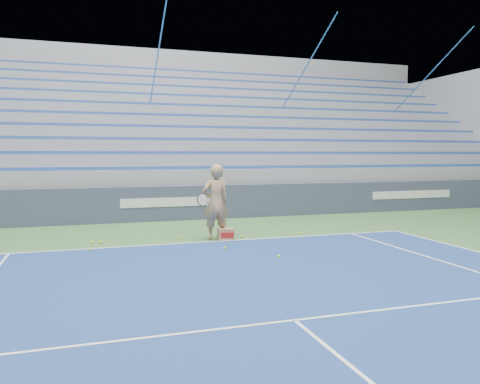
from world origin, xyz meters
name	(u,v)px	position (x,y,z in m)	size (l,w,h in m)	color
sponsor_barrier	(172,203)	(0.00, 15.88, 0.55)	(30.00, 0.32, 1.10)	#3B425A
bleachers	(149,148)	(0.00, 21.60, 2.36)	(31.00, 9.15, 7.30)	#93969B
tennis_player	(215,202)	(0.49, 12.21, 0.93)	(0.97, 0.87, 1.85)	tan
ball_box	(226,234)	(0.71, 12.05, 0.15)	(0.42, 0.35, 0.29)	#A2794E
tennis_ball_0	(300,233)	(2.78, 12.21, 0.03)	(0.07, 0.07, 0.07)	yellow
tennis_ball_1	(93,242)	(-2.42, 12.57, 0.03)	(0.07, 0.07, 0.07)	yellow
tennis_ball_2	(241,236)	(1.16, 12.23, 0.03)	(0.07, 0.07, 0.07)	yellow
tennis_ball_3	(182,238)	(-0.31, 12.50, 0.03)	(0.07, 0.07, 0.07)	yellow
tennis_ball_4	(90,249)	(-2.47, 11.69, 0.03)	(0.07, 0.07, 0.07)	yellow
tennis_ball_5	(101,242)	(-2.24, 12.53, 0.03)	(0.07, 0.07, 0.07)	yellow
tennis_ball_6	(225,248)	(0.38, 10.97, 0.03)	(0.07, 0.07, 0.07)	yellow
tennis_ball_7	(279,256)	(1.19, 9.79, 0.03)	(0.07, 0.07, 0.07)	yellow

